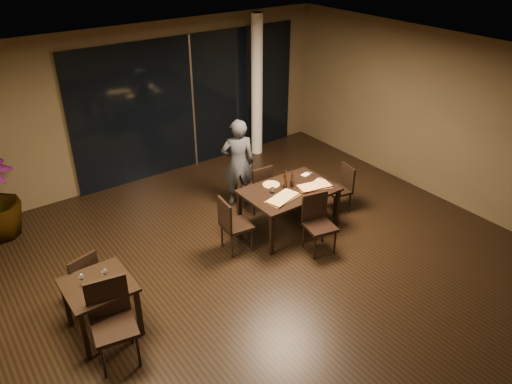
{
  "coord_description": "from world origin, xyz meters",
  "views": [
    {
      "loc": [
        -3.61,
        -4.68,
        4.66
      ],
      "look_at": [
        0.19,
        0.6,
        1.05
      ],
      "focal_mm": 35.0,
      "sensor_mm": 36.0,
      "label": 1
    }
  ],
  "objects_px": {
    "side_table": "(99,292)",
    "chair_main_left": "(232,223)",
    "main_table": "(289,193)",
    "chair_main_far": "(259,186)",
    "chair_main_right": "(342,186)",
    "chair_side_near": "(112,317)",
    "chair_side_far": "(82,278)",
    "bottle_c": "(285,179)",
    "chair_main_near": "(317,220)",
    "bottle_a": "(285,181)",
    "bottle_b": "(292,179)",
    "diner": "(238,163)"
  },
  "relations": [
    {
      "from": "chair_main_right",
      "to": "bottle_b",
      "type": "distance_m",
      "value": 1.15
    },
    {
      "from": "chair_side_far",
      "to": "bottle_c",
      "type": "relative_size",
      "value": 2.99
    },
    {
      "from": "chair_main_near",
      "to": "bottle_b",
      "type": "height_order",
      "value": "bottle_b"
    },
    {
      "from": "side_table",
      "to": "chair_main_left",
      "type": "distance_m",
      "value": 2.33
    },
    {
      "from": "bottle_b",
      "to": "bottle_c",
      "type": "bearing_deg",
      "value": 151.95
    },
    {
      "from": "chair_side_far",
      "to": "bottle_c",
      "type": "distance_m",
      "value": 3.46
    },
    {
      "from": "chair_main_near",
      "to": "chair_side_near",
      "type": "relative_size",
      "value": 0.89
    },
    {
      "from": "chair_main_near",
      "to": "bottle_c",
      "type": "relative_size",
      "value": 3.15
    },
    {
      "from": "chair_side_near",
      "to": "bottle_a",
      "type": "relative_size",
      "value": 3.75
    },
    {
      "from": "bottle_a",
      "to": "chair_side_near",
      "type": "bearing_deg",
      "value": -163.01
    },
    {
      "from": "chair_main_far",
      "to": "diner",
      "type": "height_order",
      "value": "diner"
    },
    {
      "from": "chair_main_far",
      "to": "bottle_c",
      "type": "height_order",
      "value": "bottle_c"
    },
    {
      "from": "chair_main_left",
      "to": "bottle_c",
      "type": "xyz_separation_m",
      "value": [
        1.11,
        0.09,
        0.38
      ]
    },
    {
      "from": "side_table",
      "to": "chair_main_near",
      "type": "relative_size",
      "value": 0.85
    },
    {
      "from": "chair_main_far",
      "to": "bottle_a",
      "type": "distance_m",
      "value": 0.81
    },
    {
      "from": "bottle_a",
      "to": "bottle_c",
      "type": "xyz_separation_m",
      "value": [
        0.03,
        0.05,
        0.01
      ]
    },
    {
      "from": "side_table",
      "to": "chair_main_right",
      "type": "height_order",
      "value": "chair_main_right"
    },
    {
      "from": "chair_main_far",
      "to": "chair_main_right",
      "type": "relative_size",
      "value": 1.04
    },
    {
      "from": "chair_main_near",
      "to": "bottle_a",
      "type": "height_order",
      "value": "bottle_a"
    },
    {
      "from": "bottle_b",
      "to": "bottle_a",
      "type": "bearing_deg",
      "value": 175.74
    },
    {
      "from": "main_table",
      "to": "chair_main_far",
      "type": "bearing_deg",
      "value": 94.1
    },
    {
      "from": "side_table",
      "to": "chair_main_far",
      "type": "relative_size",
      "value": 0.9
    },
    {
      "from": "main_table",
      "to": "chair_main_left",
      "type": "relative_size",
      "value": 1.61
    },
    {
      "from": "chair_main_right",
      "to": "chair_main_left",
      "type": "bearing_deg",
      "value": -79.73
    },
    {
      "from": "chair_main_near",
      "to": "chair_side_far",
      "type": "relative_size",
      "value": 1.05
    },
    {
      "from": "main_table",
      "to": "chair_main_far",
      "type": "relative_size",
      "value": 1.68
    },
    {
      "from": "main_table",
      "to": "side_table",
      "type": "relative_size",
      "value": 1.88
    },
    {
      "from": "chair_main_far",
      "to": "chair_side_near",
      "type": "height_order",
      "value": "chair_side_near"
    },
    {
      "from": "main_table",
      "to": "bottle_c",
      "type": "xyz_separation_m",
      "value": [
        -0.02,
        0.1,
        0.22
      ]
    },
    {
      "from": "bottle_a",
      "to": "bottle_b",
      "type": "height_order",
      "value": "bottle_b"
    },
    {
      "from": "chair_main_left",
      "to": "chair_side_far",
      "type": "height_order",
      "value": "chair_main_left"
    },
    {
      "from": "chair_side_far",
      "to": "side_table",
      "type": "bearing_deg",
      "value": 80.2
    },
    {
      "from": "side_table",
      "to": "diner",
      "type": "distance_m",
      "value": 3.62
    },
    {
      "from": "diner",
      "to": "bottle_c",
      "type": "height_order",
      "value": "diner"
    },
    {
      "from": "chair_main_near",
      "to": "chair_main_right",
      "type": "xyz_separation_m",
      "value": [
        1.16,
        0.65,
        -0.05
      ]
    },
    {
      "from": "bottle_c",
      "to": "chair_main_right",
      "type": "bearing_deg",
      "value": -7.92
    },
    {
      "from": "side_table",
      "to": "chair_side_far",
      "type": "xyz_separation_m",
      "value": [
        -0.05,
        0.55,
        -0.12
      ]
    },
    {
      "from": "chair_main_right",
      "to": "chair_side_near",
      "type": "relative_size",
      "value": 0.81
    },
    {
      "from": "bottle_a",
      "to": "diner",
      "type": "bearing_deg",
      "value": 98.02
    },
    {
      "from": "side_table",
      "to": "bottle_a",
      "type": "height_order",
      "value": "bottle_a"
    },
    {
      "from": "bottle_a",
      "to": "bottle_c",
      "type": "height_order",
      "value": "bottle_c"
    },
    {
      "from": "chair_side_near",
      "to": "chair_side_far",
      "type": "bearing_deg",
      "value": 101.72
    },
    {
      "from": "side_table",
      "to": "diner",
      "type": "xyz_separation_m",
      "value": [
        3.19,
        1.69,
        0.2
      ]
    },
    {
      "from": "main_table",
      "to": "chair_main_near",
      "type": "xyz_separation_m",
      "value": [
        -0.0,
        -0.71,
        -0.15
      ]
    },
    {
      "from": "chair_side_far",
      "to": "chair_side_near",
      "type": "bearing_deg",
      "value": 75.95
    },
    {
      "from": "bottle_b",
      "to": "side_table",
      "type": "bearing_deg",
      "value": -171.12
    },
    {
      "from": "bottle_a",
      "to": "main_table",
      "type": "bearing_deg",
      "value": -49.22
    },
    {
      "from": "diner",
      "to": "chair_main_left",
      "type": "bearing_deg",
      "value": 76.32
    },
    {
      "from": "bottle_b",
      "to": "bottle_c",
      "type": "relative_size",
      "value": 0.95
    },
    {
      "from": "chair_main_right",
      "to": "chair_side_far",
      "type": "relative_size",
      "value": 0.96
    }
  ]
}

